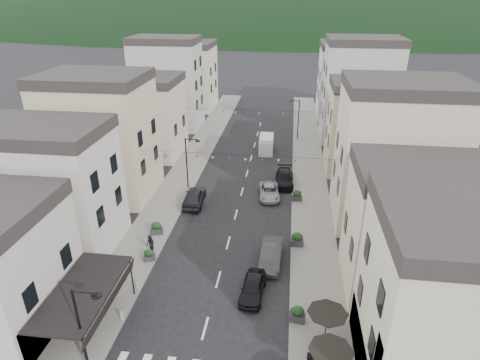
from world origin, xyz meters
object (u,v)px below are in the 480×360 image
object	(u,v)px
parked_car_a	(253,288)
parked_car_d	(285,178)
parked_car_e	(194,197)
pedestrian_b	(150,244)
parked_car_b	(271,254)
parked_car_c	(269,192)
pedestrian_a	(112,269)
delivery_van	(266,144)

from	to	relation	value
parked_car_a	parked_car_d	distance (m)	19.14
parked_car_e	pedestrian_b	size ratio (longest dim) A/B	2.86
parked_car_b	parked_car_c	distance (m)	11.57
parked_car_d	parked_car_e	bearing A→B (deg)	-148.95
parked_car_c	pedestrian_a	world-z (taller)	pedestrian_a
parked_car_a	parked_car_c	world-z (taller)	parked_car_a
parked_car_b	pedestrian_b	world-z (taller)	pedestrian_b
parked_car_a	parked_car_b	distance (m)	4.23
parked_car_a	parked_car_d	world-z (taller)	parked_car_d
parked_car_c	parked_car_a	bearing A→B (deg)	-97.44
parked_car_a	pedestrian_b	distance (m)	9.84
parked_car_a	parked_car_b	world-z (taller)	parked_car_b
pedestrian_a	pedestrian_b	bearing A→B (deg)	60.44
parked_car_e	delivery_van	size ratio (longest dim) A/B	1.00
parked_car_b	parked_car_c	world-z (taller)	parked_car_b
parked_car_e	pedestrian_a	distance (m)	13.31
pedestrian_a	parked_car_b	bearing A→B (deg)	13.79
pedestrian_a	parked_car_d	bearing A→B (deg)	52.05
parked_car_c	parked_car_e	distance (m)	8.05
parked_car_b	pedestrian_a	distance (m)	12.50
parked_car_a	delivery_van	distance (m)	29.20
parked_car_c	delivery_van	xyz separation A→B (m)	(-1.24, 13.57, 0.49)
parked_car_e	pedestrian_b	distance (m)	9.28
pedestrian_b	parked_car_c	bearing A→B (deg)	91.44
parked_car_d	pedestrian_a	world-z (taller)	pedestrian_a
parked_car_a	pedestrian_a	bearing A→B (deg)	-176.93
parked_car_d	parked_car_b	bearing A→B (deg)	-94.56
parked_car_b	parked_car_d	bearing A→B (deg)	89.58
parked_car_b	parked_car_d	xyz separation A→B (m)	(0.69, 14.98, -0.06)
parked_car_b	delivery_van	bearing A→B (deg)	97.01
parked_car_e	pedestrian_b	xyz separation A→B (m)	(-1.61, -9.14, 0.14)
parked_car_b	pedestrian_b	xyz separation A→B (m)	(-10.12, -0.13, 0.18)
parked_car_a	parked_car_b	xyz separation A→B (m)	(1.11, 4.08, 0.10)
parked_car_c	delivery_van	bearing A→B (deg)	88.71
delivery_van	pedestrian_b	size ratio (longest dim) A/B	2.86
parked_car_c	parked_car_b	bearing A→B (deg)	-92.24
parked_car_a	delivery_van	size ratio (longest dim) A/B	0.83
parked_car_c	pedestrian_b	bearing A→B (deg)	-134.95
parked_car_c	parked_car_d	distance (m)	3.78
parked_car_a	parked_car_d	size ratio (longest dim) A/B	0.81
parked_car_b	delivery_van	size ratio (longest dim) A/B	0.99
pedestrian_a	pedestrian_b	distance (m)	4.13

